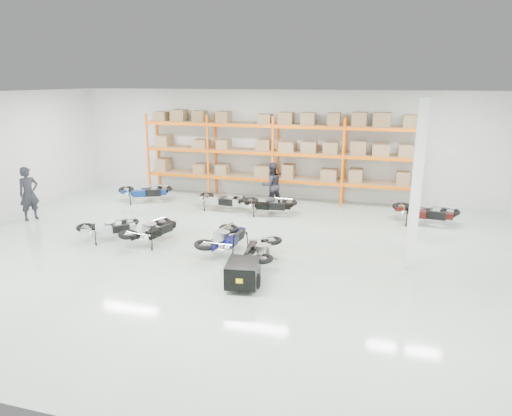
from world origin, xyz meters
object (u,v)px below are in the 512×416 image
(person_left, at_px, (29,194))
(person_back, at_px, (272,185))
(moto_black_far_left, at_px, (151,226))
(moto_back_d, at_px, (425,208))
(moto_back_b, at_px, (220,196))
(moto_blue_centre, at_px, (225,234))
(trailer, at_px, (243,273))
(moto_back_c, at_px, (269,201))
(moto_back_a, at_px, (145,188))
(moto_silver_left, at_px, (109,224))
(moto_touring_right, at_px, (260,246))

(person_left, bearing_deg, person_back, -38.98)
(moto_black_far_left, bearing_deg, moto_back_d, -137.53)
(moto_black_far_left, relative_size, moto_back_b, 1.03)
(moto_back_b, distance_m, person_left, 6.89)
(moto_blue_centre, height_order, trailer, moto_blue_centre)
(trailer, height_order, moto_back_b, moto_back_b)
(trailer, height_order, person_left, person_left)
(moto_black_far_left, xyz_separation_m, moto_back_b, (0.76, 4.12, -0.01))
(moto_back_c, distance_m, person_back, 1.13)
(moto_back_d, height_order, person_back, person_back)
(moto_back_b, relative_size, moto_back_d, 0.89)
(moto_blue_centre, height_order, person_left, person_left)
(moto_blue_centre, distance_m, moto_back_c, 4.13)
(moto_back_a, bearing_deg, person_back, -105.13)
(person_back, bearing_deg, moto_back_b, -11.80)
(moto_silver_left, height_order, moto_back_d, moto_back_d)
(moto_back_b, distance_m, moto_back_c, 1.99)
(moto_back_c, bearing_deg, person_back, 3.56)
(moto_silver_left, distance_m, moto_touring_right, 5.18)
(moto_back_a, xyz_separation_m, moto_back_c, (5.40, -0.41, -0.03))
(moto_black_far_left, xyz_separation_m, person_left, (-5.38, 1.02, 0.42))
(moto_silver_left, xyz_separation_m, person_left, (-3.91, 1.07, 0.46))
(moto_back_b, bearing_deg, trailer, -149.53)
(moto_blue_centre, bearing_deg, moto_back_b, -62.07)
(moto_black_far_left, xyz_separation_m, moto_back_d, (8.26, 4.31, 0.05))
(moto_back_b, height_order, person_back, person_back)
(person_left, bearing_deg, moto_back_d, -52.11)
(moto_black_far_left, bearing_deg, moto_silver_left, 17.01)
(moto_back_c, bearing_deg, moto_blue_centre, 170.85)
(moto_back_d, bearing_deg, person_back, 91.10)
(trailer, height_order, moto_back_d, moto_back_d)
(moto_black_far_left, xyz_separation_m, trailer, (3.68, -2.26, -0.15))
(moto_back_a, xyz_separation_m, person_back, (5.23, 0.65, 0.32))
(moto_back_c, bearing_deg, trailer, -176.72)
(moto_back_d, bearing_deg, moto_back_c, 101.82)
(moto_blue_centre, xyz_separation_m, person_left, (-7.84, 1.18, 0.40))
(moto_back_b, relative_size, person_back, 0.96)
(moto_back_d, bearing_deg, moto_touring_right, 145.53)
(moto_blue_centre, xyz_separation_m, trailer, (1.22, -2.10, -0.18))
(moto_back_c, bearing_deg, moto_back_a, 80.38)
(moto_black_far_left, xyz_separation_m, moto_back_c, (2.74, 3.96, -0.00))
(moto_back_b, bearing_deg, moto_touring_right, -142.72)
(moto_silver_left, xyz_separation_m, moto_black_far_left, (1.46, 0.05, 0.04))
(moto_touring_right, xyz_separation_m, moto_back_b, (-2.92, 4.78, 0.01))
(moto_touring_right, xyz_separation_m, moto_back_c, (-0.93, 4.63, 0.03))
(trailer, relative_size, person_back, 0.91)
(moto_back_b, relative_size, person_left, 0.89)
(moto_touring_right, height_order, trailer, moto_touring_right)
(moto_back_b, xyz_separation_m, person_back, (1.82, 0.90, 0.37))
(moto_silver_left, xyz_separation_m, moto_back_c, (4.20, 4.01, 0.04))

